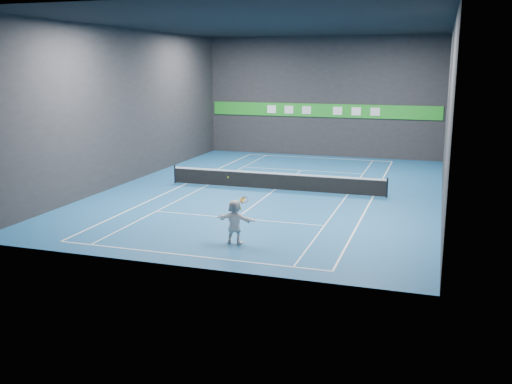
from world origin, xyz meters
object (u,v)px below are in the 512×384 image
(player, at_px, (235,222))
(tennis_racket, at_px, (244,201))
(tennis_net, at_px, (275,181))
(tennis_ball, at_px, (228,177))

(player, distance_m, tennis_racket, 0.93)
(tennis_racket, bearing_deg, tennis_net, 99.09)
(tennis_ball, distance_m, tennis_net, 9.97)
(tennis_racket, bearing_deg, player, -172.51)
(player, bearing_deg, tennis_net, -78.69)
(tennis_net, height_order, tennis_racket, tennis_racket)
(player, xyz_separation_m, tennis_net, (-1.22, 9.95, -0.35))
(player, relative_size, tennis_racket, 2.89)
(player, height_order, tennis_racket, tennis_racket)
(tennis_net, bearing_deg, tennis_ball, -84.83)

